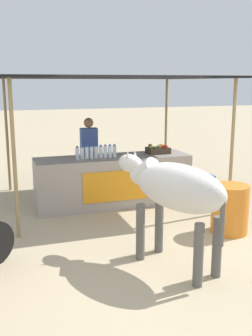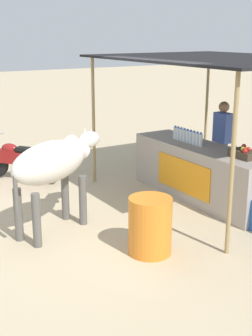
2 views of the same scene
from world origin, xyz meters
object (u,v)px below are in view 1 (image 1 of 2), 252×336
at_px(cow, 174,190).
at_px(stall_counter, 113,181).
at_px(cooler_box, 197,186).
at_px(fruit_crate, 158,150).
at_px(water_barrel, 230,209).
at_px(vendor_behind_counter, 89,156).

bearing_deg(cow, stall_counter, 89.32).
xyz_separation_m(cooler_box, cow, (-1.83, -2.69, 0.79)).
xyz_separation_m(fruit_crate, cow, (-0.99, -2.84, -0.00)).
height_order(stall_counter, water_barrel, stall_counter).
relative_size(stall_counter, cow, 1.65).
bearing_deg(cooler_box, vendor_behind_counter, 157.89).
height_order(cooler_box, water_barrel, water_barrel).
relative_size(vendor_behind_counter, cooler_box, 2.75).
bearing_deg(fruit_crate, vendor_behind_counter, 150.66).
xyz_separation_m(stall_counter, vendor_behind_counter, (-0.30, 0.75, 0.37)).
bearing_deg(cooler_box, stall_counter, 176.90).
bearing_deg(cooler_box, fruit_crate, 170.23).
bearing_deg(fruit_crate, cow, -109.23).
relative_size(fruit_crate, cow, 0.24).
xyz_separation_m(fruit_crate, cooler_box, (0.84, -0.14, -0.79)).
distance_m(fruit_crate, cow, 3.01).
distance_m(fruit_crate, vendor_behind_counter, 1.45).
relative_size(fruit_crate, cooler_box, 0.73).
distance_m(vendor_behind_counter, cooler_box, 2.34).
distance_m(stall_counter, cooler_box, 1.81).
height_order(cooler_box, cow, cow).
bearing_deg(stall_counter, cow, -90.68).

